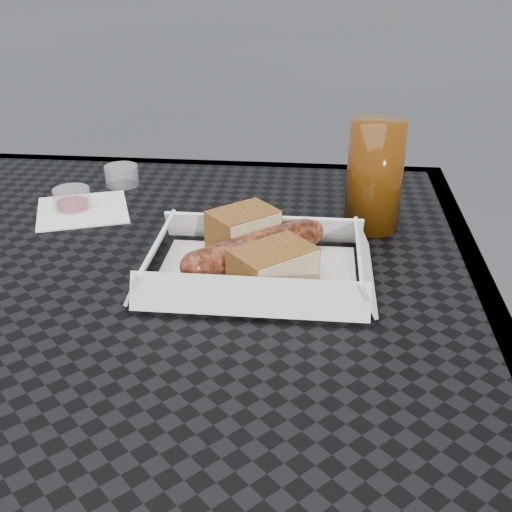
{
  "coord_description": "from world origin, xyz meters",
  "views": [
    {
      "loc": [
        0.2,
        -0.62,
        1.09
      ],
      "look_at": [
        0.14,
        -0.01,
        0.78
      ],
      "focal_mm": 45.0,
      "sensor_mm": 36.0,
      "label": 1
    }
  ],
  "objects_px": {
    "drink_glass": "(375,175)",
    "bratwurst": "(256,248)",
    "patio_table": "(142,327)",
    "food_tray": "(257,274)"
  },
  "relations": [
    {
      "from": "drink_glass",
      "to": "bratwurst",
      "type": "bearing_deg",
      "value": -138.33
    },
    {
      "from": "patio_table",
      "to": "drink_glass",
      "type": "bearing_deg",
      "value": 29.12
    },
    {
      "from": "patio_table",
      "to": "food_tray",
      "type": "relative_size",
      "value": 3.64
    },
    {
      "from": "bratwurst",
      "to": "drink_glass",
      "type": "distance_m",
      "value": 0.19
    },
    {
      "from": "bratwurst",
      "to": "patio_table",
      "type": "bearing_deg",
      "value": -168.07
    },
    {
      "from": "food_tray",
      "to": "drink_glass",
      "type": "bearing_deg",
      "value": 47.79
    },
    {
      "from": "food_tray",
      "to": "drink_glass",
      "type": "height_order",
      "value": "drink_glass"
    },
    {
      "from": "patio_table",
      "to": "bratwurst",
      "type": "xyz_separation_m",
      "value": [
        0.13,
        0.03,
        0.1
      ]
    },
    {
      "from": "bratwurst",
      "to": "drink_glass",
      "type": "relative_size",
      "value": 1.09
    },
    {
      "from": "food_tray",
      "to": "patio_table",
      "type": "bearing_deg",
      "value": -178.67
    }
  ]
}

